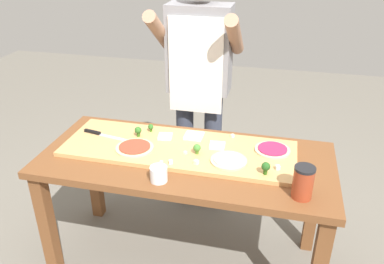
# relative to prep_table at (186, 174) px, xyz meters

# --- Properties ---
(ground_plane) EXTENTS (8.00, 8.00, 0.00)m
(ground_plane) POSITION_rel_prep_table_xyz_m (0.00, 0.00, -0.64)
(ground_plane) COLOR #6B665B
(prep_table) EXTENTS (1.58, 0.70, 0.75)m
(prep_table) POSITION_rel_prep_table_xyz_m (0.00, 0.00, 0.00)
(prep_table) COLOR brown
(prep_table) RESTS_ON ground
(cutting_board) EXTENTS (1.28, 0.44, 0.02)m
(cutting_board) POSITION_rel_prep_table_xyz_m (-0.06, 0.06, 0.12)
(cutting_board) COLOR tan
(cutting_board) RESTS_ON prep_table
(chefs_knife) EXTENTS (0.31, 0.08, 0.02)m
(chefs_knife) POSITION_rel_prep_table_xyz_m (-0.54, 0.09, 0.14)
(chefs_knife) COLOR #B7BABF
(chefs_knife) RESTS_ON cutting_board
(pizza_whole_cheese_artichoke) EXTENTS (0.19, 0.19, 0.02)m
(pizza_whole_cheese_artichoke) POSITION_rel_prep_table_xyz_m (0.24, -0.03, 0.14)
(pizza_whole_cheese_artichoke) COLOR beige
(pizza_whole_cheese_artichoke) RESTS_ON cutting_board
(pizza_whole_tomato_red) EXTENTS (0.21, 0.21, 0.02)m
(pizza_whole_tomato_red) POSITION_rel_prep_table_xyz_m (-0.28, -0.02, 0.14)
(pizza_whole_tomato_red) COLOR beige
(pizza_whole_tomato_red) RESTS_ON cutting_board
(pizza_whole_beet_magenta) EXTENTS (0.19, 0.19, 0.02)m
(pizza_whole_beet_magenta) POSITION_rel_prep_table_xyz_m (0.45, 0.13, 0.14)
(pizza_whole_beet_magenta) COLOR beige
(pizza_whole_beet_magenta) RESTS_ON cutting_board
(pizza_slice_center) EXTENTS (0.11, 0.11, 0.01)m
(pizza_slice_center) POSITION_rel_prep_table_xyz_m (-0.00, 0.19, 0.14)
(pizza_slice_center) COLOR silver
(pizza_slice_center) RESTS_ON cutting_board
(pizza_slice_near_right) EXTENTS (0.09, 0.09, 0.01)m
(pizza_slice_near_right) POSITION_rel_prep_table_xyz_m (0.15, 0.11, 0.14)
(pizza_slice_near_right) COLOR silver
(pizza_slice_near_right) RESTS_ON cutting_board
(pizza_slice_far_left) EXTENTS (0.09, 0.09, 0.01)m
(pizza_slice_far_left) POSITION_rel_prep_table_xyz_m (-0.16, 0.15, 0.14)
(pizza_slice_far_left) COLOR silver
(pizza_slice_far_left) RESTS_ON cutting_board
(broccoli_floret_back_right) EXTENTS (0.04, 0.04, 0.06)m
(broccoli_floret_back_right) POSITION_rel_prep_table_xyz_m (0.06, 0.01, 0.17)
(broccoli_floret_back_right) COLOR #487A23
(broccoli_floret_back_right) RESTS_ON cutting_board
(broccoli_floret_back_left) EXTENTS (0.04, 0.04, 0.06)m
(broccoli_floret_back_left) POSITION_rel_prep_table_xyz_m (-0.32, 0.12, 0.17)
(broccoli_floret_back_left) COLOR #366618
(broccoli_floret_back_left) RESTS_ON cutting_board
(broccoli_floret_front_mid) EXTENTS (0.03, 0.03, 0.05)m
(broccoli_floret_front_mid) POSITION_rel_prep_table_xyz_m (-0.26, 0.20, 0.16)
(broccoli_floret_front_mid) COLOR #366618
(broccoli_floret_front_mid) RESTS_ON cutting_board
(broccoli_floret_back_mid) EXTENTS (0.04, 0.04, 0.07)m
(broccoli_floret_back_mid) POSITION_rel_prep_table_xyz_m (0.43, -0.11, 0.17)
(broccoli_floret_back_mid) COLOR #2C5915
(broccoli_floret_back_mid) RESTS_ON cutting_board
(cheese_crumble_a) EXTENTS (0.03, 0.03, 0.02)m
(cheese_crumble_a) POSITION_rel_prep_table_xyz_m (0.08, -0.10, 0.14)
(cheese_crumble_a) COLOR silver
(cheese_crumble_a) RESTS_ON cutting_board
(cheese_crumble_b) EXTENTS (0.02, 0.02, 0.02)m
(cheese_crumble_b) POSITION_rel_prep_table_xyz_m (0.00, -0.01, 0.14)
(cheese_crumble_b) COLOR silver
(cheese_crumble_b) RESTS_ON cutting_board
(cheese_crumble_c) EXTENTS (0.03, 0.03, 0.02)m
(cheese_crumble_c) POSITION_rel_prep_table_xyz_m (0.49, -0.05, 0.14)
(cheese_crumble_c) COLOR silver
(cheese_crumble_c) RESTS_ON cutting_board
(cheese_crumble_d) EXTENTS (0.02, 0.02, 0.02)m
(cheese_crumble_d) POSITION_rel_prep_table_xyz_m (0.22, 0.24, 0.14)
(cheese_crumble_d) COLOR white
(cheese_crumble_d) RESTS_ON cutting_board
(cheese_crumble_e) EXTENTS (0.02, 0.02, 0.02)m
(cheese_crumble_e) POSITION_rel_prep_table_xyz_m (-0.05, -0.12, 0.14)
(cheese_crumble_e) COLOR white
(cheese_crumble_e) RESTS_ON cutting_board
(cheese_crumble_f) EXTENTS (0.02, 0.02, 0.01)m
(cheese_crumble_f) POSITION_rel_prep_table_xyz_m (-0.09, -0.14, 0.14)
(cheese_crumble_f) COLOR white
(cheese_crumble_f) RESTS_ON cutting_board
(flour_cup) EXTENTS (0.09, 0.09, 0.08)m
(flour_cup) POSITION_rel_prep_table_xyz_m (-0.07, -0.25, 0.14)
(flour_cup) COLOR white
(flour_cup) RESTS_ON prep_table
(sauce_jar) EXTENTS (0.10, 0.10, 0.16)m
(sauce_jar) POSITION_rel_prep_table_xyz_m (0.60, -0.23, 0.19)
(sauce_jar) COLOR #99381E
(sauce_jar) RESTS_ON prep_table
(cook_center) EXTENTS (0.54, 0.39, 1.67)m
(cook_center) POSITION_rel_prep_table_xyz_m (-0.06, 0.60, 0.36)
(cook_center) COLOR #333847
(cook_center) RESTS_ON ground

